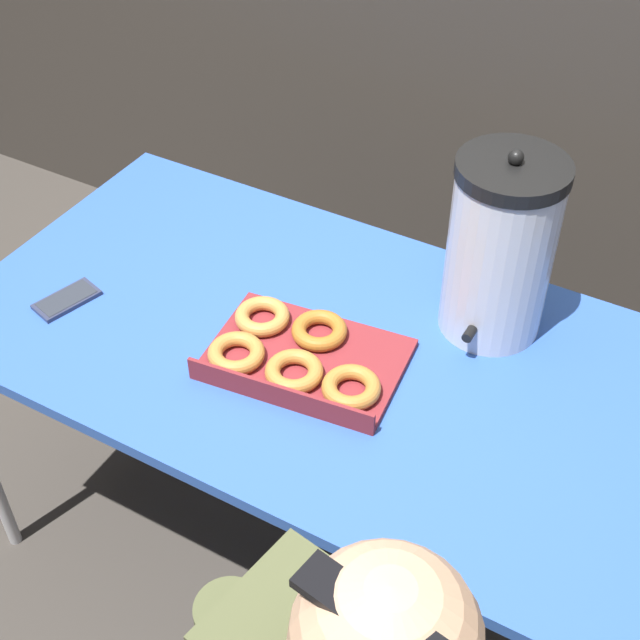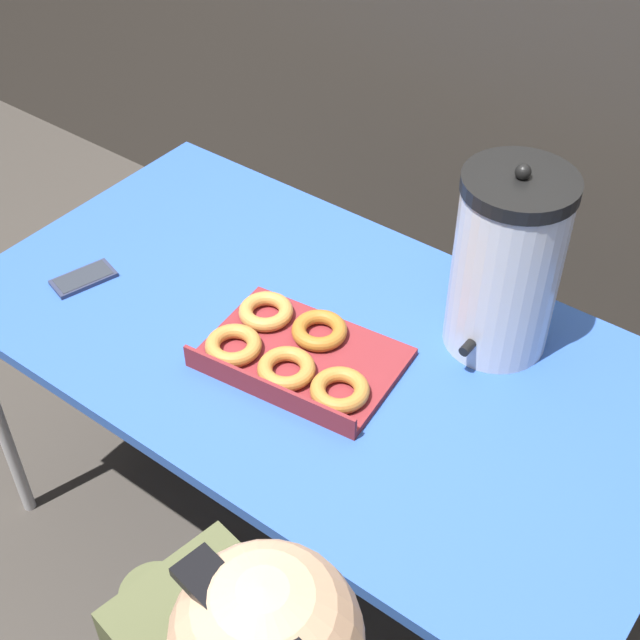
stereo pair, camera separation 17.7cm
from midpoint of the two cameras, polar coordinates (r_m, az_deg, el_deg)
ground_plane at (r=2.39m, az=2.16°, el=-14.62°), size 12.00×12.00×0.00m
folding_table at (r=1.84m, az=2.71°, el=-2.49°), size 1.51×0.82×0.75m
donut_box at (r=1.75m, az=1.19°, el=-2.27°), size 0.41×0.30×0.05m
coffee_urn at (r=1.75m, az=14.72°, el=3.38°), size 0.21×0.24×0.41m
cell_phone at (r=2.00m, az=-12.48°, el=2.51°), size 0.10×0.15×0.01m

